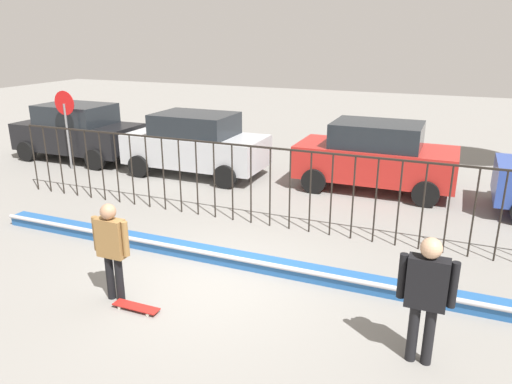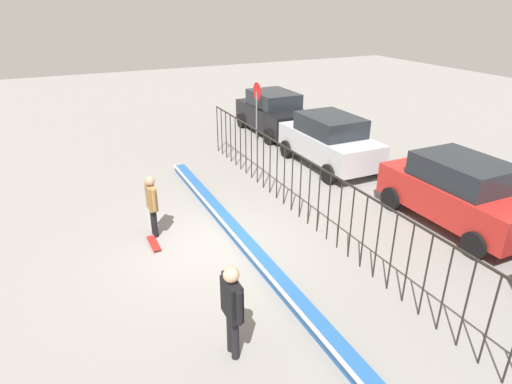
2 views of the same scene
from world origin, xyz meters
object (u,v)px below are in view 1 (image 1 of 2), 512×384
Objects in this scene: skateboarder at (111,243)px; parked_car_black at (78,131)px; stop_sign at (66,119)px; camera_operator at (426,290)px; skateboard at (136,307)px; parked_car_red at (375,156)px; parked_car_silver at (196,144)px.

parked_car_black reaches higher than skateboarder.
camera_operator is at bearing -27.29° from stop_sign.
skateboarder is at bearing 153.62° from skateboard.
stop_sign reaches higher than parked_car_black.
parked_car_red reaches higher than skateboarder.
camera_operator is at bearing -74.50° from parked_car_red.
skateboarder is at bearing -70.45° from parked_car_silver.
camera_operator reaches higher than skateboarder.
stop_sign is (-6.52, 6.08, 0.61)m from skateboarder.
skateboard is 0.32× the size of stop_sign.
parked_car_silver is (4.71, -0.13, 0.00)m from parked_car_black.
parked_car_silver and parked_car_red have the same top height.
parked_car_black is (-7.16, 7.22, -0.04)m from skateboarder.
stop_sign reaches higher than parked_car_red.
parked_car_black is at bearing 178.93° from parked_car_silver.
parked_car_red is (2.90, 7.65, -0.04)m from skateboarder.
camera_operator is 0.42× the size of parked_car_black.
skateboard is 0.19× the size of parked_car_red.
skateboard is 0.44× the size of camera_operator.
parked_car_black is 1.72× the size of stop_sign.
parked_car_red is 1.72× the size of stop_sign.
parked_car_red is (10.07, 0.43, 0.00)m from parked_car_black.
camera_operator is at bearing -34.58° from parked_car_black.
stop_sign is (-9.43, -1.57, 0.64)m from parked_car_red.
parked_car_red is at bearing 6.45° from parked_car_silver.
parked_car_silver is at bearing -172.77° from parked_car_red.
parked_car_red reaches higher than skateboard.
parked_car_silver is 4.24m from stop_sign.
parked_car_black is 1.46m from stop_sign.
skateboarder is at bearing -49.55° from parked_car_black.
camera_operator is 12.73m from stop_sign.
camera_operator is 0.42× the size of parked_car_red.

